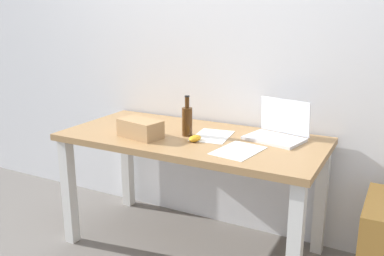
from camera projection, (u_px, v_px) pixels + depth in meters
ground_plane at (192, 245)px, 2.76m from camera, size 8.00×8.00×0.00m
back_wall at (222, 42)px, 2.80m from camera, size 5.20×0.08×2.60m
desk at (192, 152)px, 2.59m from camera, size 1.61×0.76×0.76m
laptop_right at (278, 131)px, 2.49m from camera, size 0.37×0.31×0.23m
beer_bottle at (187, 120)px, 2.55m from camera, size 0.06×0.06×0.25m
computer_mouse at (195, 138)px, 2.45m from camera, size 0.06×0.10×0.03m
cardboard_box at (140, 128)px, 2.53m from camera, size 0.29×0.20×0.11m
paper_sheet_front_right at (238, 151)px, 2.28m from camera, size 0.25×0.32×0.00m
paper_sheet_near_back at (212, 136)px, 2.56m from camera, size 0.25×0.32×0.00m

